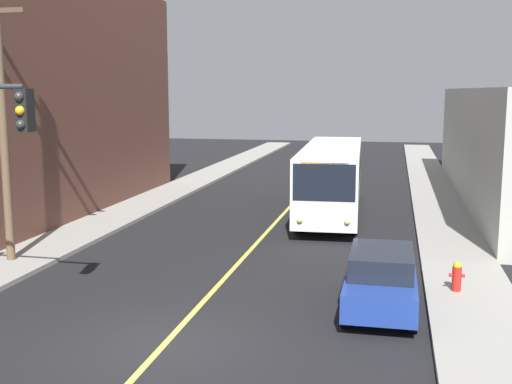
# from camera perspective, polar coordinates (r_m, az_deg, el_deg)

# --- Properties ---
(ground_plane) EXTENTS (120.00, 120.00, 0.00)m
(ground_plane) POSITION_cam_1_polar(r_m,az_deg,el_deg) (15.13, -8.18, -13.36)
(ground_plane) COLOR black
(sidewalk_left) EXTENTS (2.50, 90.00, 0.15)m
(sidewalk_left) POSITION_cam_1_polar(r_m,az_deg,el_deg) (26.73, -15.31, -3.49)
(sidewalk_left) COLOR gray
(sidewalk_left) RESTS_ON ground
(sidewalk_right) EXTENTS (2.50, 90.00, 0.15)m
(sidewalk_right) POSITION_cam_1_polar(r_m,az_deg,el_deg) (23.87, 17.43, -5.09)
(sidewalk_right) COLOR gray
(sidewalk_right) RESTS_ON ground
(lane_stripe_center) EXTENTS (0.16, 60.00, 0.01)m
(lane_stripe_center) POSITION_cam_1_polar(r_m,az_deg,el_deg) (29.09, 2.17, -2.30)
(lane_stripe_center) COLOR #D8CC4C
(lane_stripe_center) RESTS_ON ground
(city_bus) EXTENTS (3.11, 12.24, 3.20)m
(city_bus) POSITION_cam_1_polar(r_m,az_deg,el_deg) (29.84, 6.82, 1.46)
(city_bus) COLOR silver
(city_bus) RESTS_ON ground
(parked_car_blue) EXTENTS (1.82, 4.40, 1.62)m
(parked_car_blue) POSITION_cam_1_polar(r_m,az_deg,el_deg) (17.24, 11.16, -7.64)
(parked_car_blue) COLOR navy
(parked_car_blue) RESTS_ON ground
(utility_pole_near) EXTENTS (2.40, 0.28, 9.59)m
(utility_pole_near) POSITION_cam_1_polar(r_m,az_deg,el_deg) (22.25, -21.88, 7.64)
(utility_pole_near) COLOR brown
(utility_pole_near) RESTS_ON sidewalk_left
(fire_hydrant) EXTENTS (0.44, 0.26, 0.84)m
(fire_hydrant) POSITION_cam_1_polar(r_m,az_deg,el_deg) (18.94, 17.58, -7.19)
(fire_hydrant) COLOR red
(fire_hydrant) RESTS_ON sidewalk_right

